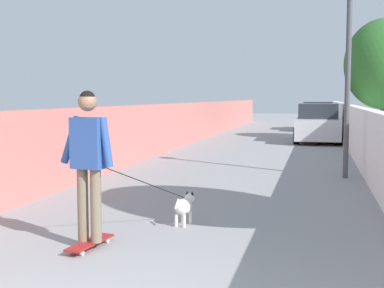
% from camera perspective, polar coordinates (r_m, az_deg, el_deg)
% --- Properties ---
extents(ground_plane, '(80.00, 80.00, 0.00)m').
position_cam_1_polar(ground_plane, '(17.28, 7.37, -0.83)').
color(ground_plane, gray).
extents(wall_left, '(48.00, 0.30, 1.58)m').
position_cam_1_polar(wall_left, '(15.89, -4.37, 1.53)').
color(wall_left, '#CC726B').
rests_on(wall_left, ground).
extents(fence_right, '(48.00, 0.30, 1.51)m').
position_cam_1_polar(fence_right, '(15.17, 18.07, 0.99)').
color(fence_right, white).
rests_on(fence_right, ground).
extents(tree_right_mid, '(3.13, 3.13, 4.93)m').
position_cam_1_polar(tree_right_mid, '(22.28, 20.42, 8.26)').
color(tree_right_mid, '#473523').
rests_on(tree_right_mid, ground).
extents(lamp_post, '(0.36, 0.36, 4.27)m').
position_cam_1_polar(lamp_post, '(12.02, 16.88, 10.34)').
color(lamp_post, '#4C4C51').
rests_on(lamp_post, ground).
extents(skateboard, '(0.82, 0.31, 0.08)m').
position_cam_1_polar(skateboard, '(6.40, -11.17, -10.63)').
color(skateboard, maroon).
rests_on(skateboard, ground).
extents(person_skateboarder, '(0.27, 0.72, 1.80)m').
position_cam_1_polar(person_skateboarder, '(6.20, -11.35, -1.04)').
color(person_skateboarder, '#726651').
rests_on(person_skateboarder, skateboard).
extents(dog, '(1.67, 0.94, 1.06)m').
position_cam_1_polar(dog, '(7.36, -0.90, -6.80)').
color(dog, white).
rests_on(dog, ground).
extents(car_near, '(3.92, 1.80, 1.54)m').
position_cam_1_polar(car_near, '(21.36, 13.70, 2.13)').
color(car_near, silver).
rests_on(car_near, ground).
extents(car_far, '(4.23, 1.80, 1.54)m').
position_cam_1_polar(car_far, '(29.07, 13.68, 2.91)').
color(car_far, silver).
rests_on(car_far, ground).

